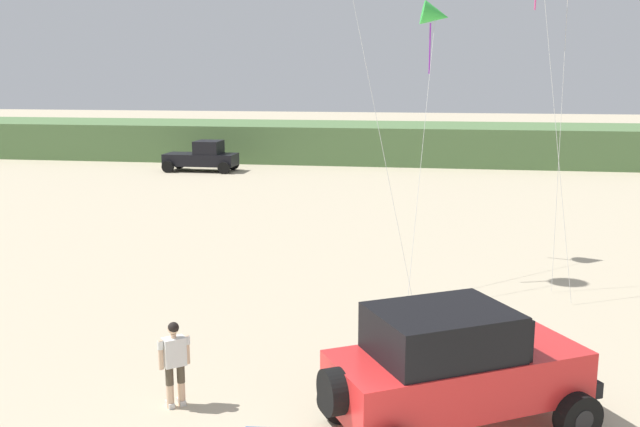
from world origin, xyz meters
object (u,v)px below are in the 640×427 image
at_px(distant_pickup, 203,157).
at_px(kite_orange_streamer, 435,15).
at_px(person_watching, 174,359).
at_px(jeep, 455,367).

height_order(distant_pickup, kite_orange_streamer, kite_orange_streamer).
xyz_separation_m(person_watching, kite_orange_streamer, (4.53, 12.22, 7.09)).
xyz_separation_m(distant_pickup, kite_orange_streamer, (14.69, -19.62, 7.09)).
height_order(jeep, person_watching, jeep).
bearing_deg(distant_pickup, person_watching, -72.30).
relative_size(person_watching, distant_pickup, 0.36).
distance_m(jeep, person_watching, 5.12).
relative_size(distant_pickup, kite_orange_streamer, 0.54).
bearing_deg(kite_orange_streamer, person_watching, -110.34).
xyz_separation_m(jeep, person_watching, (-5.11, 0.11, -0.26)).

